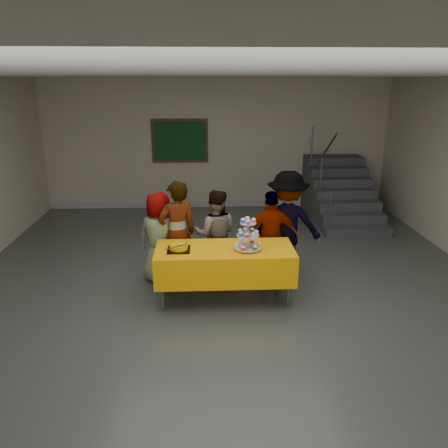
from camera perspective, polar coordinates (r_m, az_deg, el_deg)
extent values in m
plane|color=#4C514C|center=(6.04, 0.73, -10.86)|extent=(10.00, 10.00, 0.00)
cube|color=#BAAE96|center=(10.37, -0.93, 10.31)|extent=(8.00, 0.04, 3.00)
cube|color=silver|center=(5.27, 0.87, 18.94)|extent=(8.00, 10.00, 0.04)
cube|color=#999999|center=(10.64, -0.88, 2.60)|extent=(7.90, 0.03, 0.12)
cylinder|color=#595960|center=(5.85, -8.09, -8.03)|extent=(0.04, 0.04, 0.73)
cylinder|color=#595960|center=(5.93, 8.44, -7.67)|extent=(0.04, 0.04, 0.73)
cylinder|color=#595960|center=(6.37, -7.64, -5.72)|extent=(0.04, 0.04, 0.73)
cylinder|color=#595960|center=(6.44, 7.48, -5.43)|extent=(0.04, 0.04, 0.73)
cube|color=#595960|center=(5.94, 0.09, -3.45)|extent=(1.80, 0.70, 0.02)
cube|color=#FFA405|center=(6.01, 0.09, -5.13)|extent=(1.88, 0.78, 0.44)
cylinder|color=silver|center=(5.90, 3.11, -3.25)|extent=(0.18, 0.18, 0.01)
cylinder|color=silver|center=(5.83, 3.14, -1.38)|extent=(0.02, 0.02, 0.42)
cylinder|color=silver|center=(5.90, 3.11, -3.02)|extent=(0.38, 0.38, 0.01)
cylinder|color=silver|center=(5.84, 3.14, -1.47)|extent=(0.30, 0.30, 0.01)
cylinder|color=silver|center=(5.78, 3.17, 0.12)|extent=(0.22, 0.22, 0.01)
cube|color=black|center=(5.89, -5.93, -3.33)|extent=(0.30, 0.30, 0.02)
cylinder|color=#FFB100|center=(5.88, -5.94, -2.93)|extent=(0.25, 0.25, 0.07)
ellipsoid|color=#FFB100|center=(5.86, -5.95, -2.61)|extent=(0.25, 0.25, 0.05)
ellipsoid|color=white|center=(5.82, -5.53, -2.57)|extent=(0.08, 0.08, 0.02)
cube|color=silver|center=(5.74, -6.22, -2.92)|extent=(0.30, 0.16, 0.04)
imported|color=slate|center=(6.60, -8.42, -1.79)|extent=(0.79, 0.65, 1.39)
imported|color=slate|center=(6.43, -6.11, -1.30)|extent=(0.68, 0.57, 1.59)
imported|color=slate|center=(6.69, -1.10, -1.33)|extent=(0.72, 0.59, 1.39)
imported|color=slate|center=(6.57, 6.18, -1.71)|extent=(0.84, 0.37, 1.41)
imported|color=slate|center=(6.74, 8.19, -0.11)|extent=(1.15, 0.75, 1.67)
cube|color=#424447|center=(9.03, 17.01, -0.94)|extent=(1.30, 0.30, 0.18)
cube|color=#424447|center=(9.27, 16.46, 0.19)|extent=(1.30, 0.30, 0.36)
cube|color=#424447|center=(9.51, 15.94, 1.27)|extent=(1.30, 0.30, 0.54)
cube|color=#424447|center=(9.76, 15.45, 2.29)|extent=(1.30, 0.30, 0.72)
cube|color=#424447|center=(10.01, 14.98, 3.27)|extent=(1.30, 0.30, 0.90)
cube|color=#424447|center=(10.27, 14.53, 4.19)|extent=(1.30, 0.30, 1.08)
cube|color=#424447|center=(10.52, 14.10, 5.07)|extent=(1.30, 0.30, 1.26)
cube|color=#424447|center=(10.80, 13.66, 5.44)|extent=(1.30, 0.30, 1.26)
cylinder|color=#595960|center=(8.69, 13.61, 1.11)|extent=(0.04, 0.04, 0.90)
cylinder|color=#595960|center=(9.30, 12.52, 5.76)|extent=(0.04, 0.04, 0.90)
cylinder|color=#595960|center=(10.06, 11.42, 9.89)|extent=(0.04, 0.04, 0.90)
cylinder|color=#595960|center=(9.26, 12.63, 8.54)|extent=(0.04, 1.85, 1.20)
cube|color=#472B16|center=(10.33, -5.79, 10.76)|extent=(1.30, 0.04, 1.00)
cube|color=#154220|center=(10.31, -5.80, 10.74)|extent=(1.18, 0.02, 0.88)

